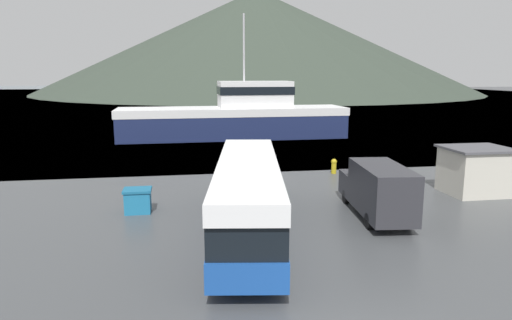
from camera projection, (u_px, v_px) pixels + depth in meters
water_surface at (196, 94)px, 147.09m from camera, size 240.00×240.00×0.00m
hill_backdrop at (257, 42)px, 161.96m from camera, size 150.37×150.37×35.33m
tour_bus at (248, 193)px, 18.68m from camera, size 4.20×12.67×3.08m
delivery_van at (377, 189)px, 21.07m from camera, size 2.54×6.51×2.53m
fishing_boat at (236, 116)px, 47.11m from camera, size 23.44×5.82×12.47m
storage_bin at (138, 200)px, 21.88m from camera, size 1.32×1.13×1.16m
dock_kiosk at (476, 170)px, 25.18m from camera, size 3.47×3.01×2.60m
mooring_bollard at (334, 166)px, 30.41m from camera, size 0.39×0.39×0.99m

